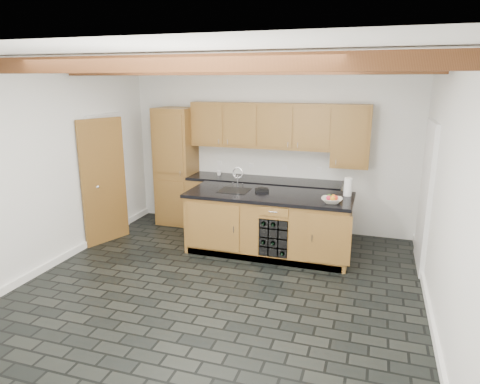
# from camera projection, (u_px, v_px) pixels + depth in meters

# --- Properties ---
(ground) EXTENTS (5.00, 5.00, 0.00)m
(ground) POSITION_uv_depth(u_px,v_px,m) (221.00, 286.00, 5.49)
(ground) COLOR black
(ground) RESTS_ON ground
(room_shell) EXTENTS (5.01, 5.00, 5.00)m
(room_shell) POSITION_uv_depth(u_px,v_px,m) (227.00, 162.00, 5.62)
(room_shell) COLOR white
(room_shell) RESTS_ON ground
(back_cabinetry) EXTENTS (3.65, 0.62, 2.20)m
(back_cabinetry) POSITION_uv_depth(u_px,v_px,m) (244.00, 174.00, 7.41)
(back_cabinetry) COLOR olive
(back_cabinetry) RESTS_ON ground
(island) EXTENTS (2.48, 0.96, 0.93)m
(island) POSITION_uv_depth(u_px,v_px,m) (269.00, 223.00, 6.47)
(island) COLOR olive
(island) RESTS_ON ground
(faucet) EXTENTS (0.45, 0.40, 0.34)m
(faucet) POSITION_uv_depth(u_px,v_px,m) (235.00, 188.00, 6.55)
(faucet) COLOR black
(faucet) RESTS_ON island
(kitchen_scale) EXTENTS (0.23, 0.18, 0.06)m
(kitchen_scale) POSITION_uv_depth(u_px,v_px,m) (262.00, 189.00, 6.47)
(kitchen_scale) COLOR black
(kitchen_scale) RESTS_ON island
(fruit_bowl) EXTENTS (0.30, 0.30, 0.07)m
(fruit_bowl) POSITION_uv_depth(u_px,v_px,m) (332.00, 200.00, 5.87)
(fruit_bowl) COLOR beige
(fruit_bowl) RESTS_ON island
(fruit_cluster) EXTENTS (0.16, 0.17, 0.07)m
(fruit_cluster) POSITION_uv_depth(u_px,v_px,m) (332.00, 198.00, 5.86)
(fruit_cluster) COLOR red
(fruit_cluster) RESTS_ON fruit_bowl
(paper_towel) EXTENTS (0.12, 0.12, 0.26)m
(paper_towel) POSITION_uv_depth(u_px,v_px,m) (348.00, 187.00, 6.20)
(paper_towel) COLOR white
(paper_towel) RESTS_ON island
(mug) EXTENTS (0.11, 0.11, 0.08)m
(mug) POSITION_uv_depth(u_px,v_px,m) (219.00, 173.00, 7.57)
(mug) COLOR white
(mug) RESTS_ON back_cabinetry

